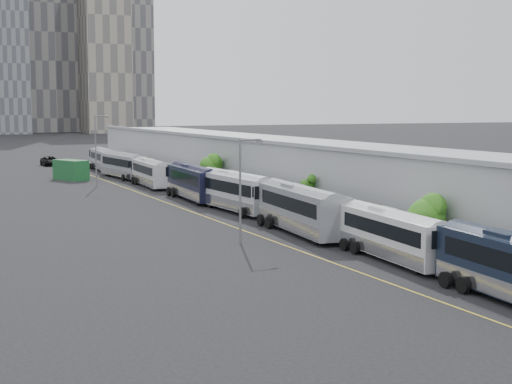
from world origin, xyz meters
TOP-DOWN VIEW (x-y plane):
  - sidewalk at (9.00, 55.00)m, footprint 10.00×170.00m
  - lane_line at (-1.50, 55.00)m, footprint 0.12×160.00m
  - depot at (12.99, 55.00)m, footprint 12.45×160.40m
  - bus_2 at (2.78, 34.99)m, footprint 3.47×12.46m
  - bus_3 at (2.35, 48.00)m, footprint 4.09×14.24m
  - bus_4 at (2.75, 63.51)m, footprint 3.54×14.06m
  - bus_5 at (2.28, 74.58)m, footprint 3.65×13.95m
  - bus_6 at (2.09, 90.91)m, footprint 3.21×12.72m
  - bus_7 at (1.98, 104.92)m, footprint 3.88×13.31m
  - bus_8 at (2.59, 119.63)m, footprint 3.23×12.90m
  - tree_1 at (5.41, 34.83)m, footprint 2.77×2.77m
  - tree_2 at (6.20, 54.22)m, footprint 1.20×1.20m
  - tree_3 at (5.31, 77.10)m, footprint 2.59×2.59m
  - street_lamp_near at (-4.10, 45.76)m, footprint 2.04×0.22m
  - street_lamp_far at (-4.54, 93.67)m, footprint 2.04×0.22m
  - shipping_container at (-5.81, 105.30)m, footprint 4.60×6.21m
  - suv at (-3.71, 134.79)m, footprint 2.95×6.24m

SIDE VIEW (x-z plane):
  - lane_line at x=-1.50m, z-range 0.00..0.02m
  - sidewalk at x=9.00m, z-range 0.00..0.12m
  - suv at x=-3.71m, z-range 0.00..1.72m
  - shipping_container at x=-5.81m, z-range 0.00..2.94m
  - bus_2 at x=2.78m, z-range -0.28..3.31m
  - bus_6 at x=2.09m, z-range -0.29..3.40m
  - bus_8 at x=2.59m, z-range -0.29..3.45m
  - bus_7 at x=1.98m, z-range -0.30..3.54m
  - bus_5 at x=2.28m, z-range -0.31..3.72m
  - bus_4 at x=2.75m, z-range -0.32..3.76m
  - bus_3 at x=2.35m, z-range -0.32..3.78m
  - tree_2 at x=6.20m, z-range 1.28..5.24m
  - tree_1 at x=5.41m, z-range 0.94..5.62m
  - depot at x=12.99m, z-range -0.09..7.11m
  - tree_3 at x=5.31m, z-range 1.24..6.34m
  - street_lamp_near at x=-4.10m, z-range 0.68..8.98m
  - street_lamp_far at x=-4.54m, z-range 0.70..10.29m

